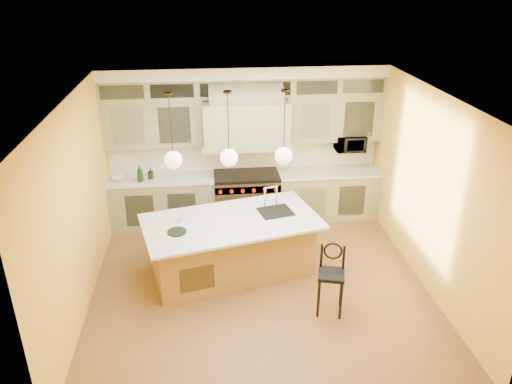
{
  "coord_description": "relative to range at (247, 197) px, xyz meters",
  "views": [
    {
      "loc": [
        -0.75,
        -6.33,
        4.44
      ],
      "look_at": [
        0.02,
        0.7,
        1.24
      ],
      "focal_mm": 35.0,
      "sensor_mm": 36.0,
      "label": 1
    }
  ],
  "objects": [
    {
      "name": "fruit_bowl",
      "position": [
        -2.3,
        0.01,
        0.49
      ],
      "size": [
        0.29,
        0.29,
        0.06
      ],
      "primitive_type": "imported",
      "rotation": [
        0.0,
        0.0,
        0.15
      ],
      "color": "silver",
      "rests_on": "back_cabinetry"
    },
    {
      "name": "range",
      "position": [
        0.0,
        0.0,
        0.0
      ],
      "size": [
        1.2,
        0.74,
        0.96
      ],
      "color": "silver",
      "rests_on": "floor"
    },
    {
      "name": "oil_bottle_a",
      "position": [
        -1.91,
        -0.1,
        0.61
      ],
      "size": [
        0.13,
        0.13,
        0.31
      ],
      "primitive_type": "imported",
      "rotation": [
        0.0,
        0.0,
        -0.1
      ],
      "color": "black",
      "rests_on": "back_cabinetry"
    },
    {
      "name": "wall_left",
      "position": [
        -2.5,
        -2.14,
        0.96
      ],
      "size": [
        0.0,
        5.0,
        5.0
      ],
      "primitive_type": "plane",
      "rotation": [
        1.57,
        0.0,
        1.57
      ],
      "color": "gold",
      "rests_on": "ground"
    },
    {
      "name": "pendant_left",
      "position": [
        -1.2,
        -1.69,
        1.46
      ],
      "size": [
        0.26,
        0.26,
        1.11
      ],
      "color": "#2D2319",
      "rests_on": "ceiling"
    },
    {
      "name": "microwave",
      "position": [
        1.95,
        0.11,
        0.96
      ],
      "size": [
        0.54,
        0.37,
        0.3
      ],
      "primitive_type": "imported",
      "color": "black",
      "rests_on": "back_cabinetry"
    },
    {
      "name": "pendant_right",
      "position": [
        0.4,
        -1.69,
        1.46
      ],
      "size": [
        0.26,
        0.26,
        1.11
      ],
      "color": "#2D2319",
      "rests_on": "ceiling"
    },
    {
      "name": "cup",
      "position": [
        -1.15,
        -1.7,
        0.48
      ],
      "size": [
        0.12,
        0.12,
        0.1
      ],
      "primitive_type": "imported",
      "rotation": [
        0.0,
        0.0,
        0.12
      ],
      "color": "white",
      "rests_on": "kitchen_island"
    },
    {
      "name": "pendant_center",
      "position": [
        -0.4,
        -1.69,
        1.46
      ],
      "size": [
        0.26,
        0.26,
        1.11
      ],
      "color": "#2D2319",
      "rests_on": "ceiling"
    },
    {
      "name": "wall_back",
      "position": [
        0.0,
        0.36,
        0.96
      ],
      "size": [
        5.0,
        0.0,
        5.0
      ],
      "primitive_type": "plane",
      "rotation": [
        1.57,
        0.0,
        0.0
      ],
      "color": "gold",
      "rests_on": "ground"
    },
    {
      "name": "counter_stool",
      "position": [
        0.91,
        -2.86,
        0.09
      ],
      "size": [
        0.44,
        0.44,
        1.02
      ],
      "rotation": [
        0.0,
        0.0,
        -0.27
      ],
      "color": "black",
      "rests_on": "floor"
    },
    {
      "name": "floor",
      "position": [
        0.0,
        -2.14,
        -0.49
      ],
      "size": [
        5.0,
        5.0,
        0.0
      ],
      "primitive_type": "plane",
      "color": "brown",
      "rests_on": "ground"
    },
    {
      "name": "ceiling",
      "position": [
        0.0,
        -2.14,
        2.41
      ],
      "size": [
        5.0,
        5.0,
        0.0
      ],
      "primitive_type": "plane",
      "rotation": [
        3.14,
        0.0,
        0.0
      ],
      "color": "white",
      "rests_on": "wall_back"
    },
    {
      "name": "kitchen_island",
      "position": [
        -0.39,
        -1.69,
        -0.02
      ],
      "size": [
        2.9,
        1.97,
        1.35
      ],
      "rotation": [
        0.0,
        0.0,
        0.23
      ],
      "color": "olive",
      "rests_on": "floor"
    },
    {
      "name": "oil_bottle_b",
      "position": [
        -1.73,
        0.01,
        0.56
      ],
      "size": [
        0.1,
        0.11,
        0.21
      ],
      "primitive_type": "imported",
      "rotation": [
        0.0,
        0.0,
        -0.13
      ],
      "color": "black",
      "rests_on": "back_cabinetry"
    },
    {
      "name": "back_cabinetry",
      "position": [
        0.0,
        0.09,
        0.94
      ],
      "size": [
        5.0,
        0.77,
        2.9
      ],
      "color": "gray",
      "rests_on": "floor"
    },
    {
      "name": "wall_front",
      "position": [
        0.0,
        -4.64,
        0.96
      ],
      "size": [
        5.0,
        0.0,
        5.0
      ],
      "primitive_type": "plane",
      "rotation": [
        -1.57,
        0.0,
        0.0
      ],
      "color": "gold",
      "rests_on": "ground"
    },
    {
      "name": "wall_right",
      "position": [
        2.5,
        -2.14,
        0.96
      ],
      "size": [
        0.0,
        5.0,
        5.0
      ],
      "primitive_type": "plane",
      "rotation": [
        1.57,
        0.0,
        -1.57
      ],
      "color": "gold",
      "rests_on": "ground"
    }
  ]
}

